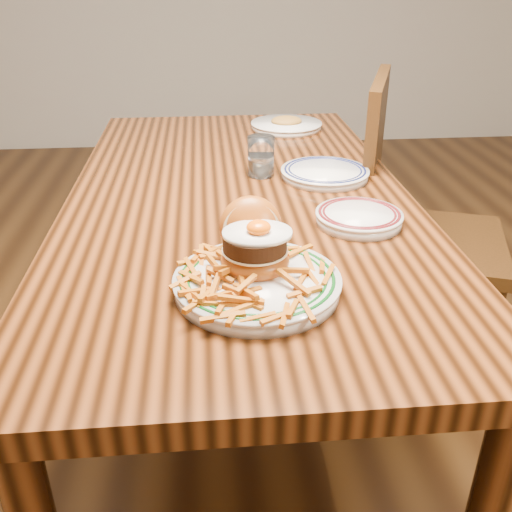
{
  "coord_description": "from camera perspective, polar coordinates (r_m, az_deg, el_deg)",
  "views": [
    {
      "loc": [
        -0.08,
        -1.35,
        1.27
      ],
      "look_at": [
        -0.0,
        -0.48,
        0.81
      ],
      "focal_mm": 40.0,
      "sensor_mm": 36.0,
      "label": 1
    }
  ],
  "objects": [
    {
      "name": "far_plate",
      "position": [
        2.02,
        3.05,
        12.97
      ],
      "size": [
        0.24,
        0.24,
        0.04
      ],
      "rotation": [
        0.0,
        0.0,
        0.34
      ],
      "color": "silver",
      "rests_on": "table"
    },
    {
      "name": "water_glass",
      "position": [
        1.55,
        0.5,
        9.71
      ],
      "size": [
        0.07,
        0.07,
        0.11
      ],
      "color": "white",
      "rests_on": "table"
    },
    {
      "name": "chair_right",
      "position": [
        1.88,
        14.98,
        3.05
      ],
      "size": [
        0.58,
        0.58,
        0.97
      ],
      "rotation": [
        0.0,
        0.0,
        2.79
      ],
      "color": "#3C210C",
      "rests_on": "floor"
    },
    {
      "name": "table",
      "position": [
        1.48,
        -1.64,
        3.25
      ],
      "size": [
        0.85,
        1.6,
        0.75
      ],
      "color": "black",
      "rests_on": "floor"
    },
    {
      "name": "rear_plate",
      "position": [
        1.55,
        6.9,
        8.29
      ],
      "size": [
        0.24,
        0.24,
        0.03
      ],
      "rotation": [
        0.0,
        0.0,
        0.04
      ],
      "color": "silver",
      "rests_on": "table"
    },
    {
      "name": "floor",
      "position": [
        1.85,
        -1.36,
        -15.75
      ],
      "size": [
        6.0,
        6.0,
        0.0
      ],
      "primitive_type": "plane",
      "color": "black",
      "rests_on": "ground"
    },
    {
      "name": "side_plate",
      "position": [
        1.28,
        10.26,
        3.89
      ],
      "size": [
        0.19,
        0.19,
        0.03
      ],
      "rotation": [
        0.0,
        0.0,
        0.01
      ],
      "color": "silver",
      "rests_on": "table"
    },
    {
      "name": "main_plate",
      "position": [
        1.0,
        0.0,
        -1.12
      ],
      "size": [
        0.3,
        0.3,
        0.14
      ],
      "rotation": [
        0.0,
        0.0,
        0.02
      ],
      "color": "silver",
      "rests_on": "table"
    }
  ]
}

